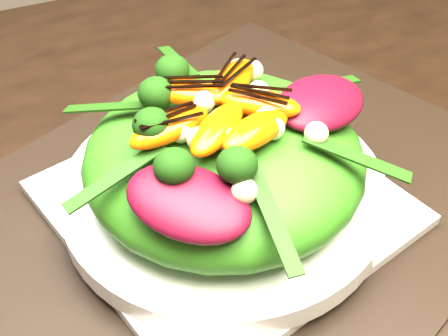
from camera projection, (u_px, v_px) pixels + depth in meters
name	position (u px, v px, depth m)	size (l,w,h in m)	color
placemat	(224.00, 208.00, 0.50)	(0.50, 0.38, 0.00)	black
plate_base	(224.00, 203.00, 0.50)	(0.25, 0.25, 0.01)	silver
salad_bowl	(224.00, 190.00, 0.49)	(0.26, 0.26, 0.02)	silver
lettuce_mound	(224.00, 158.00, 0.47)	(0.22, 0.22, 0.07)	#306D14
radicchio_leaf	(321.00, 103.00, 0.46)	(0.09, 0.06, 0.02)	#470715
orange_segment	(198.00, 102.00, 0.44)	(0.06, 0.03, 0.02)	#FF5004
broccoli_floret	(121.00, 107.00, 0.44)	(0.04, 0.04, 0.04)	#0B3409
macadamia_nut	(273.00, 146.00, 0.41)	(0.02, 0.02, 0.02)	#C2B189
balsamic_drizzle	(198.00, 93.00, 0.44)	(0.04, 0.00, 0.00)	black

